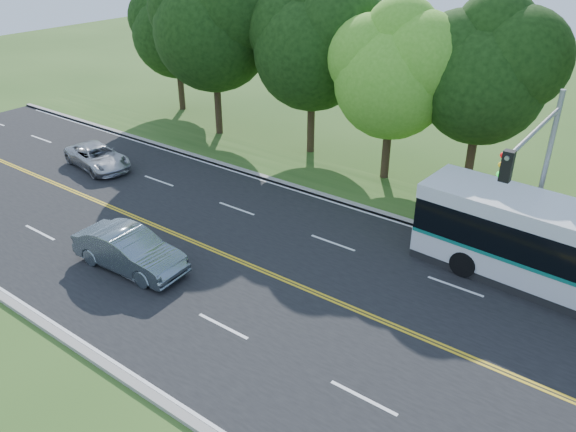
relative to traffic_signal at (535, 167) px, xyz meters
The scene contains 11 objects.
ground 9.65m from the traffic_signal, 140.23° to the right, with size 120.00×120.00×0.00m, color #2F521B.
road 9.65m from the traffic_signal, 140.23° to the right, with size 60.00×14.00×0.02m, color black.
curb_north 8.15m from the traffic_signal, 164.96° to the left, with size 60.00×0.30×0.15m, color gray.
curb_south 14.86m from the traffic_signal, 117.35° to the right, with size 60.00×0.30×0.15m, color gray.
grass_verge 8.74m from the traffic_signal, 151.03° to the left, with size 60.00×4.00×0.10m, color #2F521B.
lane_markings 9.71m from the traffic_signal, 140.63° to the right, with size 57.60×13.82×0.00m.
tree_row 13.61m from the traffic_signal, 150.00° to the left, with size 44.70×9.10×13.84m.
bougainvillea_hedge 4.86m from the traffic_signal, 75.94° to the left, with size 9.50×2.25×1.50m.
traffic_signal is the anchor object (origin of this frame).
sedan 15.44m from the traffic_signal, 146.10° to the right, with size 1.70×4.89×1.61m, color slate.
suv 22.61m from the traffic_signal, behind, with size 2.11×4.58×1.27m, color #B1B2B5.
Camera 1 is at (10.35, -14.44, 12.29)m, focal length 35.00 mm.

